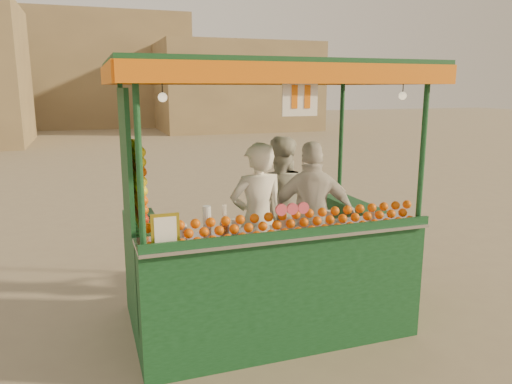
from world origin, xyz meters
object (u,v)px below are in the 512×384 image
object	(u,v)px
vendor_right	(312,216)
juice_cart	(261,247)
vendor_middle	(279,204)
vendor_left	(257,220)

from	to	relation	value
vendor_right	juice_cart	bearing A→B (deg)	26.46
vendor_middle	vendor_right	world-z (taller)	vendor_right
vendor_left	vendor_right	xyz separation A→B (m)	(0.61, -0.02, -0.01)
juice_cart	vendor_right	xyz separation A→B (m)	(0.62, 0.10, 0.24)
vendor_left	vendor_middle	distance (m)	0.79
juice_cart	vendor_middle	xyz separation A→B (m)	(0.49, 0.75, 0.24)
vendor_left	vendor_middle	size ratio (longest dim) A/B	1.01
vendor_left	vendor_right	world-z (taller)	vendor_left
juice_cart	vendor_right	size ratio (longest dim) A/B	1.85
juice_cart	vendor_left	xyz separation A→B (m)	(0.01, 0.13, 0.25)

